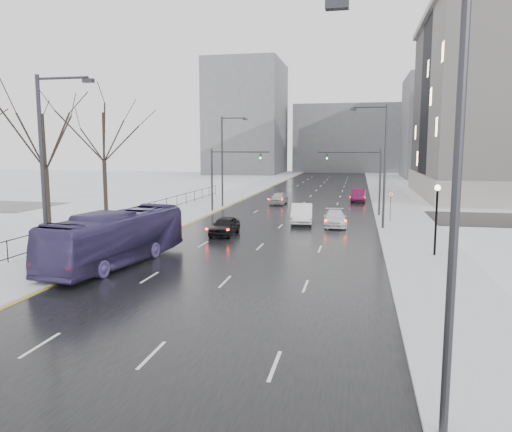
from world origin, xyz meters
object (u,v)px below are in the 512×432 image
Objects in this scene: tree_park_d at (50,231)px; sedan_center_far at (279,198)px; mast_signal_left at (222,173)px; tree_park_e at (106,215)px; streetlight_r_near at (444,196)px; streetlight_l_near at (47,169)px; bus at (117,238)px; sedan_right_far at (335,218)px; streetlight_r_mid at (382,160)px; mast_signal_right at (369,174)px; lamppost_r_mid at (437,210)px; no_uturn_sign at (391,197)px; sedan_center_near at (225,226)px; streetlight_l_far at (224,157)px; sedan_right_near at (302,214)px; sedan_right_distant at (358,195)px.

sedan_center_far is at bearing 56.32° from tree_park_d.
mast_signal_left reaches higher than sedan_center_far.
tree_park_e is 1.35× the size of streetlight_r_near.
bus is at bearing 75.20° from streetlight_l_near.
streetlight_r_mid is at bearing -18.99° from sedan_right_far.
tree_park_e is at bearing 92.29° from tree_park_d.
streetlight_r_mid is 1.54× the size of mast_signal_right.
streetlight_r_mid is at bearing -8.63° from tree_park_e.
sedan_right_far is at bearing 120.62° from lamppost_r_mid.
mast_signal_right is at bearing -37.08° from sedan_center_far.
mast_signal_left is at bearing 88.28° from streetlight_l_near.
bus is at bearing 136.45° from streetlight_r_near.
streetlight_r_near is 38.04m from mast_signal_right.
lamppost_r_mid reaches higher than no_uturn_sign.
sedan_center_near is (14.70, -9.12, 0.75)m from tree_park_e.
streetlight_r_near is at bearing -68.75° from streetlight_l_far.
tree_park_e is 26.61m from streetlight_l_near.
sedan_right_near is at bearing 155.89° from sedan_right_far.
streetlight_r_near is at bearing -67.82° from mast_signal_left.
tree_park_d reaches higher than lamppost_r_mid.
bus reaches higher than sedan_center_far.
sedan_right_far is 1.12× the size of sedan_center_far.
bus is (10.80, -9.58, 1.57)m from tree_park_d.
streetlight_r_mid and streetlight_l_far have the same top height.
lamppost_r_mid is (19.17, 10.00, -2.67)m from streetlight_l_near.
streetlight_r_near is 30.00m from streetlight_r_mid.
sedan_center_near is 0.80× the size of sedan_right_near.
tree_park_d is at bearing 172.09° from lamppost_r_mid.
sedan_right_far is (-2.83, -7.02, -3.40)m from mast_signal_right.
sedan_center_far is (-10.94, 46.55, -4.88)m from streetlight_r_near.
streetlight_r_mid is at bearing -22.63° from sedan_right_near.
lamppost_r_mid is at bearing 81.94° from streetlight_r_near.
streetlight_l_far is 17.49m from sedan_right_far.
streetlight_l_near is at bearing -106.82° from sedan_right_distant.
streetlight_r_mid is 6.21m from sedan_right_far.
no_uturn_sign is 17.42m from sedan_center_far.
streetlight_r_mid is 0.91× the size of bus.
streetlight_r_near reaches higher than tree_park_e.
mast_signal_left is at bearing -114.86° from sedan_center_far.
sedan_right_distant is (24.59, 17.14, 0.80)m from tree_park_e.
tree_park_e is 26.16m from mast_signal_right.
mast_signal_left is 1.40× the size of sedan_right_distant.
mast_signal_right reaches higher than no_uturn_sign.
sedan_right_near is 1.12× the size of sedan_right_distant.
sedan_center_far reaches higher than sedan_right_far.
sedan_center_near is (3.50, 10.46, -0.82)m from bus.
sedan_right_near is at bearing 128.05° from lamppost_r_mid.
streetlight_r_mid reaches higher than sedan_center_near.
sedan_center_near is at bearing 161.40° from lamppost_r_mid.
tree_park_e reaches higher than no_uturn_sign.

